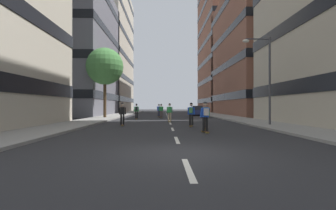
% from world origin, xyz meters
% --- Properties ---
extents(ground_plane, '(138.63, 138.63, 0.00)m').
position_xyz_m(ground_plane, '(0.00, 23.11, 0.00)').
color(ground_plane, '#28282B').
extents(sidewalk_left, '(3.34, 63.54, 0.14)m').
position_xyz_m(sidewalk_left, '(-7.70, 25.99, 0.07)').
color(sidewalk_left, gray).
rests_on(sidewalk_left, ground_plane).
extents(sidewalk_right, '(3.34, 63.54, 0.14)m').
position_xyz_m(sidewalk_right, '(7.70, 25.99, 0.07)').
color(sidewalk_right, gray).
rests_on(sidewalk_right, ground_plane).
extents(lane_markings, '(0.16, 52.20, 0.01)m').
position_xyz_m(lane_markings, '(0.00, 23.00, 0.00)').
color(lane_markings, silver).
rests_on(lane_markings, ground_plane).
extents(building_left_mid, '(13.03, 18.19, 20.10)m').
position_xyz_m(building_left_mid, '(-15.82, 31.51, 10.14)').
color(building_left_mid, slate).
rests_on(building_left_mid, ground_plane).
extents(building_left_far, '(13.03, 24.03, 30.10)m').
position_xyz_m(building_left_far, '(-15.82, 51.44, 15.14)').
color(building_left_far, '#BCB29E').
rests_on(building_left_far, ground_plane).
extents(building_right_mid, '(13.03, 21.12, 19.85)m').
position_xyz_m(building_right_mid, '(15.82, 31.51, 10.02)').
color(building_right_mid, brown).
rests_on(building_right_mid, ground_plane).
extents(building_right_far, '(13.03, 21.39, 32.31)m').
position_xyz_m(building_right_far, '(15.82, 51.44, 16.24)').
color(building_right_far, brown).
rests_on(building_right_far, ground_plane).
extents(parked_car_near, '(1.82, 4.40, 1.52)m').
position_xyz_m(parked_car_near, '(4.83, 31.17, 0.70)').
color(parked_car_near, navy).
rests_on(parked_car_near, ground_plane).
extents(street_tree_near, '(4.46, 4.46, 8.41)m').
position_xyz_m(street_tree_near, '(-7.70, 21.65, 6.29)').
color(street_tree_near, '#4C3823').
rests_on(street_tree_near, sidewalk_left).
extents(streetlamp_right, '(2.13, 0.30, 6.50)m').
position_xyz_m(streetlamp_right, '(7.00, 10.08, 4.14)').
color(streetlamp_right, '#3F3F44').
rests_on(streetlamp_right, sidewalk_right).
extents(skater_0, '(0.55, 0.92, 1.78)m').
position_xyz_m(skater_0, '(-3.76, 10.84, 0.98)').
color(skater_0, brown).
rests_on(skater_0, ground_plane).
extents(skater_1, '(0.56, 0.92, 1.78)m').
position_xyz_m(skater_1, '(1.78, 5.86, 1.02)').
color(skater_1, brown).
rests_on(skater_1, ground_plane).
extents(skater_2, '(0.54, 0.91, 1.78)m').
position_xyz_m(skater_2, '(-0.01, 14.95, 0.98)').
color(skater_2, brown).
rests_on(skater_2, ground_plane).
extents(skater_3, '(0.56, 0.92, 1.78)m').
position_xyz_m(skater_3, '(-0.86, 22.87, 0.98)').
color(skater_3, brown).
rests_on(skater_3, ground_plane).
extents(skater_4, '(0.57, 0.92, 1.78)m').
position_xyz_m(skater_4, '(1.46, 10.06, 1.02)').
color(skater_4, brown).
rests_on(skater_4, ground_plane).
extents(skater_5, '(0.56, 0.92, 1.78)m').
position_xyz_m(skater_5, '(-1.20, 25.10, 1.02)').
color(skater_5, brown).
rests_on(skater_5, ground_plane).
extents(skater_6, '(0.56, 0.92, 1.78)m').
position_xyz_m(skater_6, '(2.18, 7.99, 0.98)').
color(skater_6, brown).
rests_on(skater_6, ground_plane).
extents(skater_7, '(0.55, 0.91, 1.78)m').
position_xyz_m(skater_7, '(-3.69, 20.02, 1.02)').
color(skater_7, brown).
rests_on(skater_7, ground_plane).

